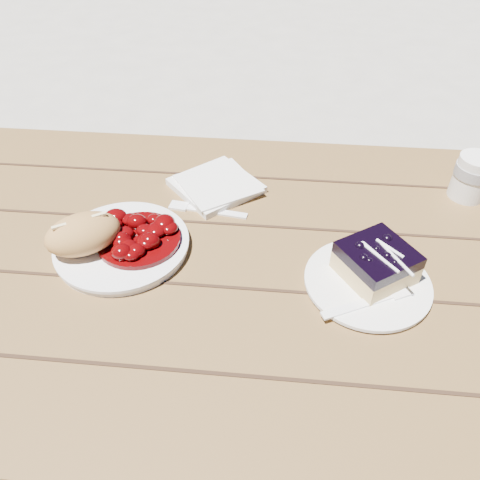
# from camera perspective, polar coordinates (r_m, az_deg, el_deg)

# --- Properties ---
(ground) EXTENTS (60.00, 60.00, 0.00)m
(ground) POSITION_cam_1_polar(r_m,az_deg,el_deg) (1.44, 5.34, -24.39)
(ground) COLOR #A6A196
(ground) RESTS_ON ground
(picnic_table) EXTENTS (2.00, 1.55, 0.75)m
(picnic_table) POSITION_cam_1_polar(r_m,az_deg,el_deg) (0.94, 7.60, -9.45)
(picnic_table) COLOR brown
(picnic_table) RESTS_ON ground
(main_plate) EXTENTS (0.23, 0.23, 0.02)m
(main_plate) POSITION_cam_1_polar(r_m,az_deg,el_deg) (0.85, -14.12, -0.71)
(main_plate) COLOR white
(main_plate) RESTS_ON picnic_table
(goulash_stew) EXTENTS (0.15, 0.15, 0.04)m
(goulash_stew) POSITION_cam_1_polar(r_m,az_deg,el_deg) (0.82, -12.37, 0.88)
(goulash_stew) COLOR #4D0204
(goulash_stew) RESTS_ON main_plate
(bread_roll) EXTENTS (0.15, 0.14, 0.07)m
(bread_roll) POSITION_cam_1_polar(r_m,az_deg,el_deg) (0.83, -18.58, 0.71)
(bread_roll) COLOR #AB7B41
(bread_roll) RESTS_ON main_plate
(dessert_plate) EXTENTS (0.20, 0.20, 0.01)m
(dessert_plate) POSITION_cam_1_polar(r_m,az_deg,el_deg) (0.79, 15.23, -5.07)
(dessert_plate) COLOR white
(dessert_plate) RESTS_ON picnic_table
(blueberry_cake) EXTENTS (0.14, 0.14, 0.06)m
(blueberry_cake) POSITION_cam_1_polar(r_m,az_deg,el_deg) (0.78, 16.27, -2.61)
(blueberry_cake) COLOR #E3C37B
(blueberry_cake) RESTS_ON dessert_plate
(fork_dessert) EXTENTS (0.15, 0.09, 0.00)m
(fork_dessert) POSITION_cam_1_polar(r_m,az_deg,el_deg) (0.74, 14.26, -7.66)
(fork_dessert) COLOR white
(fork_dessert) RESTS_ON dessert_plate
(coffee_cup) EXTENTS (0.07, 0.07, 0.09)m
(coffee_cup) POSITION_cam_1_polar(r_m,az_deg,el_deg) (1.03, 26.46, 6.88)
(coffee_cup) COLOR white
(coffee_cup) RESTS_ON picnic_table
(napkin_stack) EXTENTS (0.21, 0.21, 0.01)m
(napkin_stack) POSITION_cam_1_polar(r_m,az_deg,el_deg) (0.97, -2.96, 6.64)
(napkin_stack) COLOR white
(napkin_stack) RESTS_ON picnic_table
(fork_table) EXTENTS (0.16, 0.05, 0.00)m
(fork_table) POSITION_cam_1_polar(r_m,az_deg,el_deg) (0.91, -3.00, 3.49)
(fork_table) COLOR white
(fork_table) RESTS_ON picnic_table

